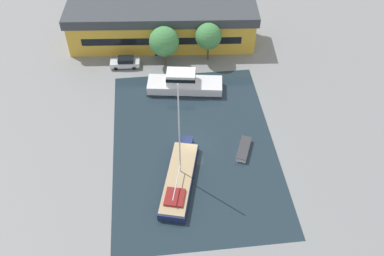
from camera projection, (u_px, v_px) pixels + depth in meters
The scene contains 9 objects.
ground_plane at pixel (194, 146), 55.96m from camera, with size 440.00×440.00×0.00m, color gray.
water_canal at pixel (194, 146), 55.96m from camera, with size 20.97×30.32×0.01m, color #1E2D38.
warehouse_building at pixel (162, 26), 70.11m from camera, with size 31.38×9.92×6.48m.
quay_tree_near_building at pixel (164, 42), 65.19m from camera, with size 4.61×4.61×6.63m.
quay_tree_by_water at pixel (208, 36), 66.13m from camera, with size 4.10×4.10×6.42m.
parked_car at pixel (125, 62), 67.28m from camera, with size 4.71×2.10×1.69m.
sailboat_moored at pixel (180, 178), 51.38m from camera, with size 5.87×12.70×14.66m.
motor_cruiser at pixel (184, 84), 63.05m from camera, with size 11.48×5.12×3.30m.
small_dinghy at pixel (244, 149), 55.04m from camera, with size 2.80×4.35×0.69m.
Camera 1 is at (-4.33, -37.39, 41.47)m, focal length 40.00 mm.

